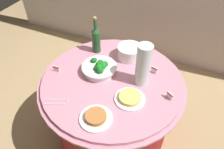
{
  "coord_description": "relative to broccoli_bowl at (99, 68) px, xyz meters",
  "views": [
    {
      "loc": [
        0.49,
        -1.08,
        1.91
      ],
      "look_at": [
        0.0,
        0.0,
        0.79
      ],
      "focal_mm": 34.18,
      "sensor_mm": 36.0,
      "label": 1
    }
  ],
  "objects": [
    {
      "name": "food_plate_noodles",
      "position": [
        0.32,
        -0.17,
        -0.03
      ],
      "size": [
        0.22,
        0.22,
        0.04
      ],
      "color": "white",
      "rests_on": "buffet_table"
    },
    {
      "name": "serving_tongs",
      "position": [
        -0.13,
        -0.4,
        -0.04
      ],
      "size": [
        0.16,
        0.11,
        0.01
      ],
      "color": "silver",
      "rests_on": "buffet_table"
    },
    {
      "name": "broccoli_bowl",
      "position": [
        0.0,
        0.0,
        0.0
      ],
      "size": [
        0.28,
        0.28,
        0.11
      ],
      "color": "white",
      "rests_on": "buffet_table"
    },
    {
      "name": "wine_bottle",
      "position": [
        -0.15,
        0.24,
        0.09
      ],
      "size": [
        0.07,
        0.07,
        0.34
      ],
      "color": "#1F4B24",
      "rests_on": "buffet_table"
    },
    {
      "name": "ground_plane",
      "position": [
        0.12,
        -0.03,
        -0.78
      ],
      "size": [
        6.0,
        6.0,
        0.0
      ],
      "primitive_type": "plane",
      "color": "tan"
    },
    {
      "name": "label_placard_front",
      "position": [
        -0.32,
        -0.14,
        -0.01
      ],
      "size": [
        0.05,
        0.01,
        0.05
      ],
      "color": "white",
      "rests_on": "buffet_table"
    },
    {
      "name": "buffet_table",
      "position": [
        0.12,
        -0.03,
        -0.41
      ],
      "size": [
        1.16,
        1.16,
        0.74
      ],
      "color": "maroon",
      "rests_on": "ground_plane"
    },
    {
      "name": "label_placard_mid",
      "position": [
        0.58,
        -0.04,
        -0.01
      ],
      "size": [
        0.05,
        0.03,
        0.05
      ],
      "color": "white",
      "rests_on": "buffet_table"
    },
    {
      "name": "plate_stack",
      "position": [
        0.15,
        0.28,
        0.01
      ],
      "size": [
        0.21,
        0.21,
        0.11
      ],
      "color": "white",
      "rests_on": "buffet_table"
    },
    {
      "name": "decorative_fruit_vase",
      "position": [
        0.34,
        0.03,
        0.12
      ],
      "size": [
        0.11,
        0.11,
        0.34
      ],
      "color": "silver",
      "rests_on": "buffet_table"
    },
    {
      "name": "label_placard_rear",
      "position": [
        0.4,
        0.17,
        -0.01
      ],
      "size": [
        0.05,
        0.02,
        0.05
      ],
      "color": "white",
      "rests_on": "buffet_table"
    },
    {
      "name": "food_plate_peanuts",
      "position": [
        0.18,
        -0.42,
        -0.03
      ],
      "size": [
        0.22,
        0.22,
        0.04
      ],
      "color": "white",
      "rests_on": "buffet_table"
    }
  ]
}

